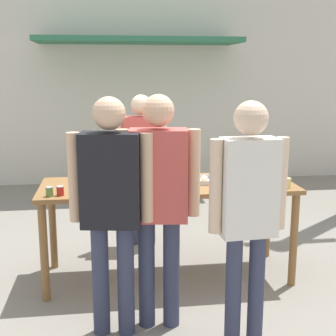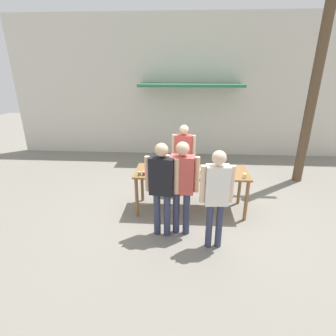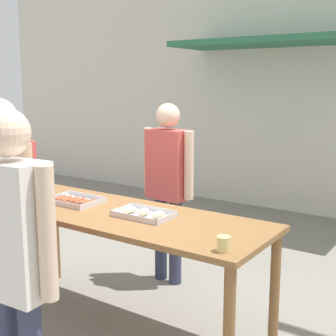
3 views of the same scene
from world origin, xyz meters
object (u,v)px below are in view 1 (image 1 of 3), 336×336
(food_tray_buns, at_px, (191,180))
(person_customer_holding_hotdog, at_px, (111,197))
(person_server_behind_table, at_px, (142,156))
(beer_cup, at_px, (286,183))
(person_customer_waiting_in_line, at_px, (159,192))
(person_customer_with_cup, at_px, (248,203))
(food_tray_sausages, at_px, (116,184))
(condiment_jar_ketchup, at_px, (60,191))
(condiment_jar_mustard, at_px, (49,192))

(food_tray_buns, bearing_deg, person_customer_holding_hotdog, -128.54)
(food_tray_buns, height_order, person_server_behind_table, person_server_behind_table)
(person_server_behind_table, relative_size, person_customer_holding_hotdog, 0.95)
(beer_cup, bearing_deg, person_customer_waiting_in_line, -154.69)
(beer_cup, xyz_separation_m, person_customer_with_cup, (-0.65, -0.94, 0.11))
(person_server_behind_table, relative_size, person_customer_waiting_in_line, 0.95)
(food_tray_sausages, distance_m, person_customer_holding_hotdog, 0.96)
(condiment_jar_ketchup, bearing_deg, person_customer_holding_hotdog, -57.25)
(food_tray_buns, relative_size, condiment_jar_ketchup, 5.09)
(condiment_jar_mustard, bearing_deg, person_customer_waiting_in_line, -33.54)
(food_tray_sausages, bearing_deg, person_customer_holding_hotdog, -93.22)
(person_server_behind_table, bearing_deg, food_tray_buns, -61.42)
(person_server_behind_table, bearing_deg, person_customer_waiting_in_line, -85.95)
(beer_cup, bearing_deg, person_server_behind_table, 135.29)
(condiment_jar_mustard, bearing_deg, food_tray_buns, 14.11)
(food_tray_sausages, xyz_separation_m, person_customer_with_cup, (0.86, -1.25, 0.14))
(food_tray_sausages, relative_size, person_server_behind_table, 0.25)
(person_customer_with_cup, height_order, person_customer_waiting_in_line, person_customer_waiting_in_line)
(beer_cup, relative_size, person_server_behind_table, 0.05)
(food_tray_buns, height_order, person_customer_waiting_in_line, person_customer_waiting_in_line)
(beer_cup, xyz_separation_m, person_customer_waiting_in_line, (-1.21, -0.57, 0.11))
(person_customer_holding_hotdog, xyz_separation_m, person_customer_with_cup, (0.91, -0.30, 0.00))
(condiment_jar_mustard, height_order, person_customer_with_cup, person_customer_with_cup)
(condiment_jar_ketchup, distance_m, beer_cup, 1.98)
(condiment_jar_ketchup, xyz_separation_m, beer_cup, (1.98, -0.00, 0.00))
(person_server_behind_table, bearing_deg, beer_cup, -40.23)
(food_tray_sausages, bearing_deg, person_customer_waiting_in_line, -71.49)
(food_tray_buns, distance_m, person_customer_holding_hotdog, 1.22)
(person_customer_with_cup, bearing_deg, food_tray_sausages, -59.12)
(food_tray_buns, xyz_separation_m, condiment_jar_ketchup, (-1.17, -0.30, 0.02))
(person_server_behind_table, bearing_deg, person_customer_holding_hotdog, -96.70)
(food_tray_buns, height_order, condiment_jar_ketchup, condiment_jar_ketchup)
(condiment_jar_ketchup, xyz_separation_m, person_server_behind_table, (0.78, 1.19, 0.06))
(person_server_behind_table, distance_m, person_customer_waiting_in_line, 1.76)
(condiment_jar_ketchup, bearing_deg, person_server_behind_table, 56.73)
(person_server_behind_table, height_order, person_customer_holding_hotdog, person_customer_holding_hotdog)
(condiment_jar_mustard, xyz_separation_m, person_server_behind_table, (0.87, 1.20, 0.06))
(food_tray_sausages, relative_size, person_customer_holding_hotdog, 0.24)
(food_tray_buns, height_order, person_customer_holding_hotdog, person_customer_holding_hotdog)
(person_server_behind_table, xyz_separation_m, person_customer_holding_hotdog, (-0.36, -1.83, 0.05))
(person_customer_holding_hotdog, distance_m, person_customer_with_cup, 0.96)
(food_tray_buns, relative_size, beer_cup, 4.62)
(person_customer_waiting_in_line, bearing_deg, food_tray_sausages, -65.03)
(beer_cup, distance_m, person_customer_with_cup, 1.15)
(food_tray_sausages, height_order, person_server_behind_table, person_server_behind_table)
(condiment_jar_mustard, distance_m, person_customer_waiting_in_line, 1.03)
(beer_cup, relative_size, person_customer_holding_hotdog, 0.05)
(food_tray_buns, distance_m, condiment_jar_mustard, 1.30)
(beer_cup, distance_m, person_customer_holding_hotdog, 1.69)
(person_customer_waiting_in_line, bearing_deg, condiment_jar_ketchup, -30.64)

